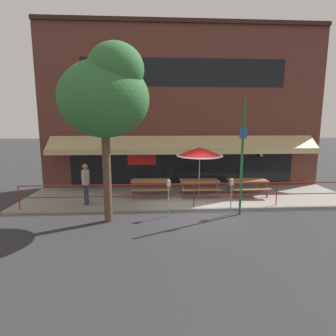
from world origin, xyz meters
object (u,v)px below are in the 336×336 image
Objects in this scene: picnic_table_centre at (199,183)px; picnic_table_right at (247,183)px; street_sign_pole at (242,157)px; parking_meter_near at (168,187)px; picnic_table_left at (151,183)px; pedestrian_walking at (86,182)px; patio_umbrella_centre at (200,152)px; parking_meter_far at (232,186)px; street_tree_curbside at (106,94)px.

picnic_table_centre is 2.28m from picnic_table_right.
parking_meter_near is at bearing -178.11° from street_sign_pole.
picnic_table_left is 0.42× the size of street_sign_pole.
picnic_table_centre is 1.05× the size of pedestrian_walking.
patio_umbrella_centre is 5.19m from pedestrian_walking.
parking_meter_near reaches higher than picnic_table_right.
patio_umbrella_centre is 0.55× the size of street_sign_pole.
parking_meter_far reaches higher than picnic_table_centre.
picnic_table_left is at bearing 144.25° from street_sign_pole.
picnic_table_centre is at bearing 11.45° from pedestrian_walking.
street_sign_pole reaches higher than picnic_table_right.
patio_umbrella_centre is at bearing 177.86° from picnic_table_right.
picnic_table_right is 1.27× the size of parking_meter_near.
street_tree_curbside is (-2.07, -0.41, 3.24)m from parking_meter_near.
street_tree_curbside is (-4.46, -0.47, 3.24)m from parking_meter_far.
picnic_table_centre is 0.30× the size of street_tree_curbside.
parking_meter_near reaches higher than picnic_table_centre.
parking_meter_far is 5.53m from street_tree_curbside.
patio_umbrella_centre reaches higher than parking_meter_near.
patio_umbrella_centre reaches higher than parking_meter_far.
patio_umbrella_centre is 5.17m from street_tree_curbside.
parking_meter_far is at bearing -71.94° from patio_umbrella_centre.
pedestrian_walking reaches higher than parking_meter_near.
picnic_table_right is (4.55, -0.15, 0.00)m from picnic_table_left.
pedestrian_walking is at bearing -172.56° from picnic_table_right.
picnic_table_centre is at bearing -2.23° from picnic_table_left.
patio_umbrella_centre is at bearing 11.72° from pedestrian_walking.
parking_meter_far reaches higher than picnic_table_left.
patio_umbrella_centre is at bearing 115.72° from street_sign_pole.
pedestrian_walking is at bearing -168.28° from patio_umbrella_centre.
parking_meter_far is (2.38, 0.06, 0.00)m from parking_meter_near.
picnic_table_left is 2.71m from patio_umbrella_centre.
picnic_table_right is (2.27, -0.06, 0.00)m from picnic_table_centre.
pedestrian_walking is 1.20× the size of parking_meter_near.
picnic_table_centre is 1.27× the size of parking_meter_far.
picnic_table_right is 2.71m from patio_umbrella_centre.
parking_meter_near is 3.87m from street_tree_curbside.
pedestrian_walking is (-4.96, -1.03, -1.12)m from patio_umbrella_centre.
picnic_table_left and picnic_table_centre have the same top height.
pedestrian_walking is (-4.96, -1.01, 0.35)m from picnic_table_centre.
picnic_table_centre is 1.27× the size of parking_meter_near.
street_sign_pole is at bearing -64.05° from picnic_table_centre.
parking_meter_near is at bearing -147.99° from picnic_table_right.
pedestrian_walking is at bearing -168.55° from picnic_table_centre.
street_sign_pole reaches higher than picnic_table_centre.
pedestrian_walking is at bearing -157.87° from picnic_table_left.
street_sign_pole reaches higher than patio_umbrella_centre.
street_tree_curbside reaches higher than picnic_table_right.
picnic_table_left is at bearing 178.39° from patio_umbrella_centre.
picnic_table_left is 2.93m from pedestrian_walking.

